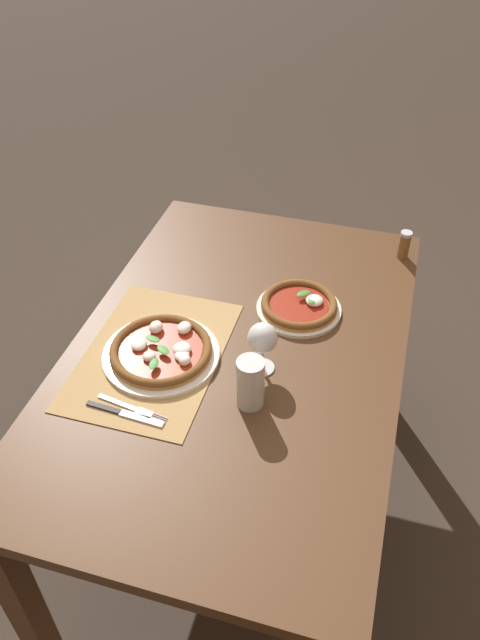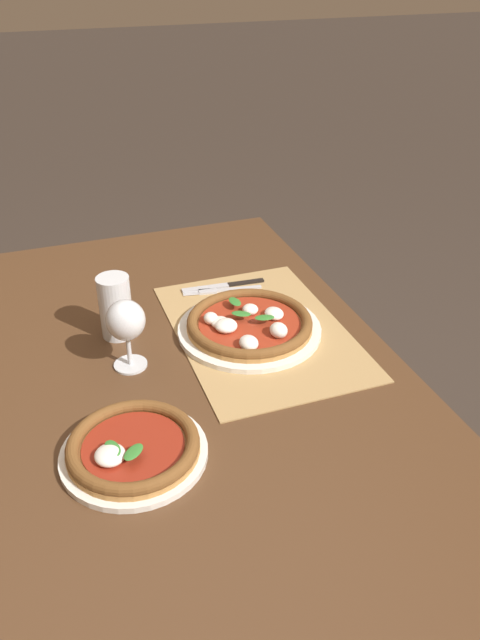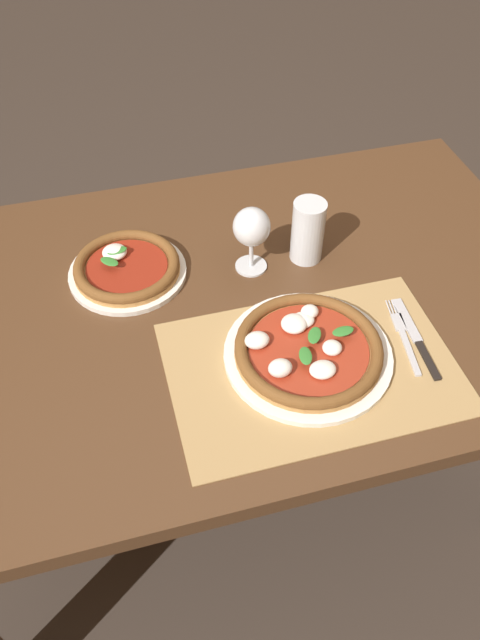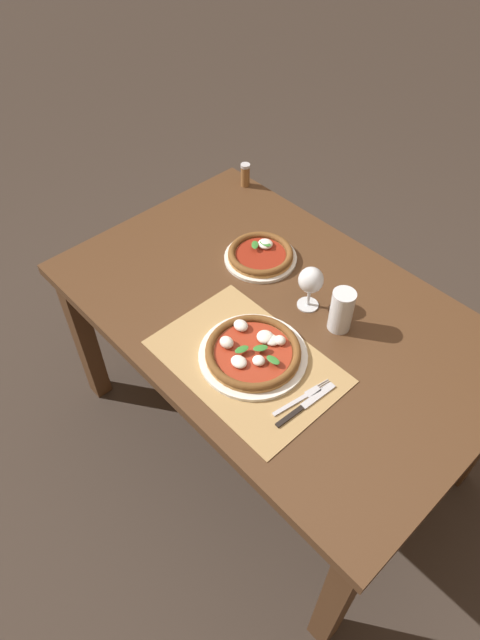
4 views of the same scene
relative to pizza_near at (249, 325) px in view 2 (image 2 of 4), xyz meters
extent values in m
plane|color=#382D26|center=(-0.09, 0.19, -0.76)|extent=(24.00, 24.00, 0.00)
cube|color=#4C301C|center=(-0.09, 0.19, -0.04)|extent=(1.43, 0.92, 0.04)
cube|color=#4C301C|center=(0.57, -0.21, -0.41)|extent=(0.07, 0.07, 0.70)
cube|color=#4C301C|center=(0.57, 0.59, -0.41)|extent=(0.07, 0.07, 0.70)
cube|color=#A88451|center=(0.00, -0.03, -0.02)|extent=(0.54, 0.37, 0.00)
cylinder|color=silver|center=(0.00, 0.00, -0.01)|extent=(0.32, 0.32, 0.01)
cylinder|color=#B77F42|center=(0.00, 0.00, 0.00)|extent=(0.28, 0.28, 0.01)
torus|color=brown|center=(0.00, 0.00, 0.01)|extent=(0.28, 0.28, 0.02)
cylinder|color=maroon|center=(0.00, 0.00, 0.00)|extent=(0.23, 0.23, 0.00)
ellipsoid|color=white|center=(0.03, 0.08, 0.02)|extent=(0.04, 0.03, 0.03)
ellipsoid|color=white|center=(0.04, -0.02, 0.01)|extent=(0.04, 0.04, 0.02)
ellipsoid|color=white|center=(-0.09, 0.03, 0.02)|extent=(0.05, 0.04, 0.03)
ellipsoid|color=white|center=(-0.07, -0.04, 0.02)|extent=(0.05, 0.04, 0.03)
ellipsoid|color=white|center=(0.01, 0.06, 0.01)|extent=(0.05, 0.04, 0.02)
ellipsoid|color=white|center=(-0.01, 0.06, 0.01)|extent=(0.05, 0.05, 0.03)
ellipsoid|color=white|center=(0.01, -0.06, 0.01)|extent=(0.05, 0.04, 0.02)
ellipsoid|color=#337A2D|center=(0.07, 0.01, 0.02)|extent=(0.05, 0.03, 0.00)
ellipsoid|color=#337A2D|center=(-0.02, -0.03, 0.02)|extent=(0.03, 0.05, 0.00)
ellipsoid|color=#337A2D|center=(0.02, 0.01, 0.02)|extent=(0.04, 0.05, 0.00)
cylinder|color=silver|center=(-0.30, 0.32, -0.02)|extent=(0.26, 0.26, 0.01)
cylinder|color=#B77F42|center=(-0.30, 0.32, -0.01)|extent=(0.23, 0.23, 0.01)
torus|color=brown|center=(-0.30, 0.32, 0.00)|extent=(0.23, 0.23, 0.02)
cylinder|color=maroon|center=(-0.30, 0.32, 0.00)|extent=(0.18, 0.18, 0.00)
ellipsoid|color=white|center=(-0.32, 0.37, 0.01)|extent=(0.05, 0.05, 0.02)
ellipsoid|color=#337A2D|center=(-0.31, 0.36, 0.02)|extent=(0.05, 0.03, 0.00)
ellipsoid|color=#337A2D|center=(-0.33, 0.33, 0.02)|extent=(0.05, 0.05, 0.00)
cylinder|color=silver|center=(-0.03, 0.28, -0.02)|extent=(0.07, 0.07, 0.00)
cylinder|color=silver|center=(-0.03, 0.28, 0.01)|extent=(0.01, 0.01, 0.06)
ellipsoid|color=silver|center=(-0.03, 0.28, 0.09)|extent=(0.08, 0.08, 0.08)
ellipsoid|color=#AD5B14|center=(-0.03, 0.28, 0.08)|extent=(0.07, 0.07, 0.05)
cylinder|color=silver|center=(0.09, 0.28, 0.05)|extent=(0.07, 0.07, 0.15)
cylinder|color=black|center=(0.09, 0.28, 0.04)|extent=(0.07, 0.07, 0.12)
cylinder|color=silver|center=(0.09, 0.28, 0.10)|extent=(0.07, 0.07, 0.02)
cube|color=#B7B7BC|center=(0.19, -0.05, -0.02)|extent=(0.03, 0.12, 0.00)
cube|color=#B7B7BC|center=(0.21, 0.03, -0.02)|extent=(0.03, 0.05, 0.00)
cylinder|color=#B7B7BC|center=(0.22, 0.07, -0.02)|extent=(0.01, 0.04, 0.00)
cylinder|color=#B7B7BC|center=(0.22, 0.08, -0.02)|extent=(0.01, 0.04, 0.00)
cylinder|color=#B7B7BC|center=(0.21, 0.08, -0.02)|extent=(0.01, 0.04, 0.00)
cylinder|color=#B7B7BC|center=(0.21, 0.08, -0.02)|extent=(0.01, 0.04, 0.00)
cube|color=black|center=(0.22, -0.07, -0.02)|extent=(0.02, 0.10, 0.01)
cube|color=#B7B7BC|center=(0.23, 0.03, -0.02)|extent=(0.03, 0.12, 0.00)
camera|label=1|loc=(1.13, 0.55, 1.19)|focal=35.00mm
camera|label=2|loc=(-1.11, 0.42, 0.75)|focal=35.00mm
camera|label=3|loc=(-0.32, -0.71, 0.91)|focal=35.00mm
camera|label=4|loc=(0.70, -0.70, 1.22)|focal=30.00mm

